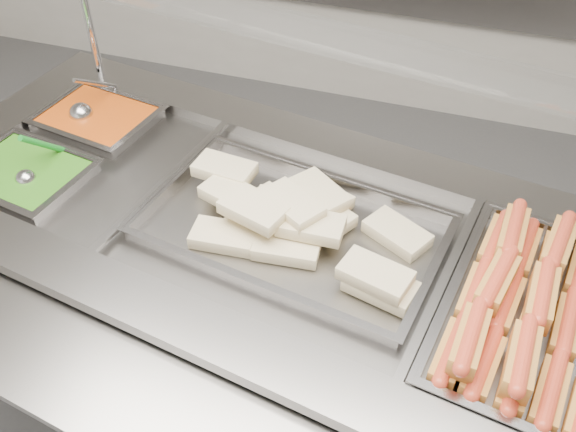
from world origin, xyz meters
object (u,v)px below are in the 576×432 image
(pan_wraps, at_px, (292,232))
(ladle, at_px, (82,112))
(steam_counter, at_px, (273,332))
(sneeze_guard, at_px, (314,37))
(pan_hotdogs, at_px, (531,324))
(serving_spoon, at_px, (30,173))

(pan_wraps, distance_m, ladle, 0.84)
(steam_counter, relative_size, sneeze_guard, 1.19)
(pan_hotdogs, xyz_separation_m, serving_spoon, (-1.39, 0.06, 0.06))
(sneeze_guard, distance_m, ladle, 0.87)
(pan_wraps, relative_size, serving_spoon, 4.33)
(sneeze_guard, xyz_separation_m, ladle, (-0.77, 0.03, -0.40))
(serving_spoon, bearing_deg, sneeze_guard, 21.51)
(pan_wraps, distance_m, serving_spoon, 0.77)
(sneeze_guard, height_order, ladle, sneeze_guard)
(steam_counter, bearing_deg, pan_wraps, -9.42)
(steam_counter, xyz_separation_m, serving_spoon, (-0.70, -0.05, 0.51))
(sneeze_guard, height_order, serving_spoon, sneeze_guard)
(pan_wraps, bearing_deg, serving_spoon, -176.90)
(pan_hotdogs, bearing_deg, serving_spoon, 177.47)
(pan_wraps, bearing_deg, pan_hotdogs, -9.42)
(steam_counter, bearing_deg, sneeze_guard, 80.58)
(ladle, distance_m, serving_spoon, 0.32)
(steam_counter, distance_m, pan_wraps, 0.48)
(steam_counter, xyz_separation_m, pan_wraps, (0.07, -0.01, 0.47))
(steam_counter, distance_m, pan_hotdogs, 0.83)
(pan_wraps, height_order, ladle, ladle)
(pan_hotdogs, bearing_deg, steam_counter, 170.58)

